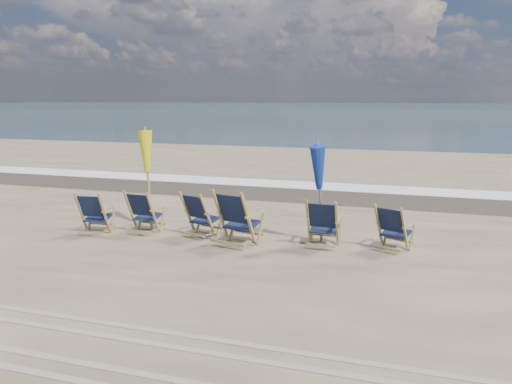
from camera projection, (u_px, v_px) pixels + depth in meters
The scene contains 12 objects.
ocean at pixel (402, 108), 128.06m from camera, with size 400.00×400.00×0.00m, color #344D57.
surf_foam at pixel (313, 186), 15.87m from camera, with size 200.00×1.40×0.01m, color silver.
wet_sand_strip at pixel (303, 194), 14.47m from camera, with size 200.00×2.60×0.00m, color #42362A.
tire_tracks at pixel (120, 353), 5.47m from camera, with size 80.00×1.30×0.01m, color gray, non-canonical shape.
beach_chair_0 at pixel (104, 214), 10.03m from camera, with size 0.58×0.66×0.91m, color #111B34, non-canonical shape.
beach_chair_1 at pixel (152, 213), 10.05m from camera, with size 0.60×0.68×0.94m, color #111B34, non-canonical shape.
beach_chair_2 at pixel (207, 217), 9.73m from camera, with size 0.61×0.69×0.95m, color #111B34, non-canonical shape.
beach_chair_3 at pixel (248, 221), 9.09m from camera, with size 0.71×0.80×1.11m, color #111B34, non-canonical shape.
beach_chair_4 at pixel (337, 225), 9.09m from camera, with size 0.61×0.69×0.95m, color #111B34, non-canonical shape.
beach_chair_5 at pixel (404, 230), 8.83m from camera, with size 0.57×0.64×0.89m, color #111B34, non-canonical shape.
umbrella_yellow at pixel (147, 157), 10.36m from camera, with size 0.30×0.30×2.07m.
umbrella_blue at pixel (321, 169), 9.26m from camera, with size 0.30×0.30×1.96m.
Camera 1 is at (2.94, -7.16, 2.77)m, focal length 35.00 mm.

